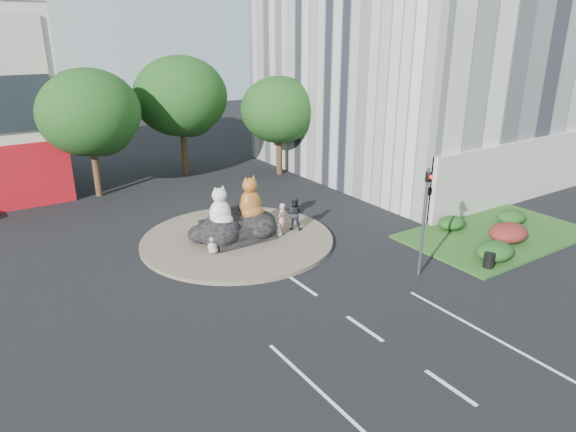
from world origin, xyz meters
The scene contains 20 objects.
ground centered at (0.00, 0.00, 0.00)m, with size 120.00×120.00×0.00m, color black.
roundabout_island centered at (0.00, 10.00, 0.10)m, with size 10.00×10.00×0.20m, color brown.
rock_plinth centered at (0.00, 10.00, 0.65)m, with size 3.20×2.60×0.90m, color black, non-canonical shape.
grass_verge centered at (12.00, 3.00, 0.06)m, with size 10.00×6.00×0.12m, color #244A18.
tree_left centered at (-3.93, 22.06, 5.25)m, with size 6.46×6.46×8.27m.
tree_mid centered at (3.07, 24.06, 5.56)m, with size 6.84×6.84×8.76m.
tree_right centered at (9.07, 20.06, 4.63)m, with size 5.70×5.70×7.30m.
hedge_near_green centered at (9.00, 1.00, 0.57)m, with size 2.00×1.60×0.90m, color #153A12.
hedge_red centered at (11.50, 2.00, 0.61)m, with size 2.20×1.76×0.99m, color #491413.
hedge_mid_green centered at (14.00, 3.50, 0.53)m, with size 1.80×1.44×0.81m, color #153A12.
hedge_back_green centered at (10.50, 4.80, 0.48)m, with size 1.60×1.28×0.72m, color #153A12.
traffic_light centered at (5.10, 2.00, 3.62)m, with size 0.44×1.24×5.00m.
street_lamp centered at (12.82, 8.00, 4.55)m, with size 2.34×0.22×8.06m.
cat_white centered at (-1.03, 9.79, 2.18)m, with size 1.29×1.12×2.15m, color silver, non-canonical shape.
cat_tabby centered at (0.85, 10.04, 2.26)m, with size 1.39×1.21×2.32m, color #AE6224, non-canonical shape.
kitten_calico centered at (-1.91, 8.95, 0.67)m, with size 0.57×0.49×0.94m, color silver, non-canonical shape.
kitten_white centered at (1.90, 9.01, 0.56)m, with size 0.43×0.37×0.72m, color beige, non-canonical shape.
pedestrian_pink centered at (2.21, 9.15, 1.06)m, with size 0.63×0.41×1.73m, color #CD8493.
pedestrian_dark centered at (3.17, 9.38, 1.11)m, with size 0.89×0.69×1.83m, color black.
litter_bin centered at (8.11, 0.63, 0.47)m, with size 0.51×0.51×0.70m, color black.
Camera 1 is at (-11.47, -12.18, 10.53)m, focal length 32.00 mm.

